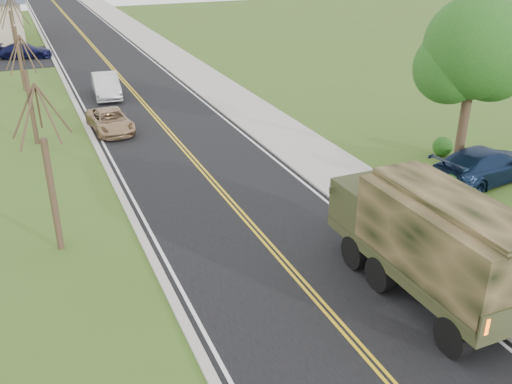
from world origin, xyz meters
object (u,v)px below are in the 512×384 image
military_truck (432,237)px  suv_champagne (110,121)px  sedan_silver (106,85)px  pickup_navy (485,165)px

military_truck → suv_champagne: bearing=106.4°
suv_champagne → sedan_silver: size_ratio=0.92×
military_truck → sedan_silver: bearing=99.8°
military_truck → sedan_silver: size_ratio=1.56×
military_truck → sedan_silver: 28.03m
suv_champagne → pickup_navy: pickup_navy is taller
sedan_silver → pickup_navy: size_ratio=0.86×
sedan_silver → pickup_navy: bearing=-53.8°
military_truck → pickup_navy: (8.16, 6.21, -1.30)m
suv_champagne → pickup_navy: (14.33, -13.85, 0.20)m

